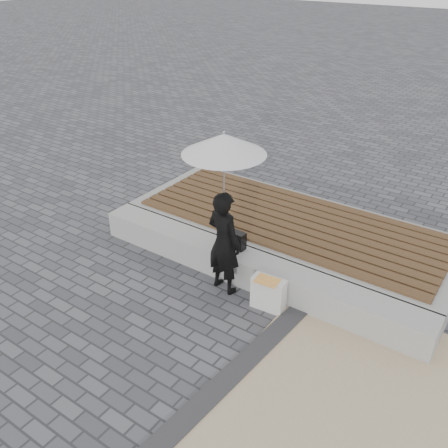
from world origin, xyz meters
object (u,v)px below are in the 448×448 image
at_px(woman, 224,243).
at_px(canvas_tote, 268,294).
at_px(seating_ledge, 250,268).
at_px(parasol, 224,144).
at_px(handbag, 234,239).

xyz_separation_m(woman, canvas_tote, (0.71, -0.03, -0.50)).
xyz_separation_m(seating_ledge, woman, (-0.19, -0.34, 0.52)).
bearing_deg(parasol, seating_ledge, 60.57).
height_order(seating_ledge, handbag, handbag).
relative_size(woman, handbag, 4.01).
distance_m(seating_ledge, woman, 0.65).
bearing_deg(woman, handbag, -63.83).
bearing_deg(handbag, woman, -69.15).
distance_m(parasol, canvas_tote, 1.97).
bearing_deg(handbag, seating_ledge, -10.27).
bearing_deg(seating_ledge, parasol, -119.43).
xyz_separation_m(handbag, canvas_tote, (0.84, -0.45, -0.30)).
bearing_deg(canvas_tote, handbag, 146.97).
bearing_deg(parasol, woman, 0.00).
height_order(woman, parasol, parasol).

